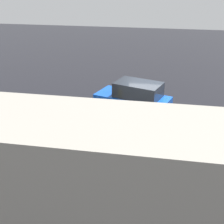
% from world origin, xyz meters
% --- Properties ---
extents(ground_plane, '(60.00, 60.00, 0.00)m').
position_xyz_m(ground_plane, '(0.00, 0.00, 0.00)').
color(ground_plane, black).
extents(kerb_strip, '(24.00, 3.20, 0.04)m').
position_xyz_m(kerb_strip, '(0.00, 4.20, 0.02)').
color(kerb_strip, slate).
rests_on(kerb_strip, ground).
extents(moving_hatchback, '(4.23, 2.82, 2.06)m').
position_xyz_m(moving_hatchback, '(0.86, -0.18, 1.03)').
color(moving_hatchback, blue).
rests_on(moving_hatchback, ground).
extents(fire_hydrant, '(0.42, 0.31, 0.80)m').
position_xyz_m(fire_hydrant, '(3.45, 2.33, 0.40)').
color(fire_hydrant, gold).
rests_on(fire_hydrant, ground).
extents(pedestrian, '(0.37, 0.53, 1.62)m').
position_xyz_m(pedestrian, '(4.30, 2.72, 0.96)').
color(pedestrian, '#B2262D').
rests_on(pedestrian, ground).
extents(metal_railing, '(7.03, 0.04, 1.05)m').
position_xyz_m(metal_railing, '(-1.43, 5.75, 0.71)').
color(metal_railing, '#B7BABF').
rests_on(metal_railing, ground).
extents(sign_post, '(0.07, 0.44, 2.40)m').
position_xyz_m(sign_post, '(3.66, 3.74, 1.58)').
color(sign_post, '#4C4C51').
rests_on(sign_post, ground).
extents(building_block, '(15.75, 2.40, 4.51)m').
position_xyz_m(building_block, '(-0.24, 9.54, 2.26)').
color(building_block, gray).
rests_on(building_block, ground).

